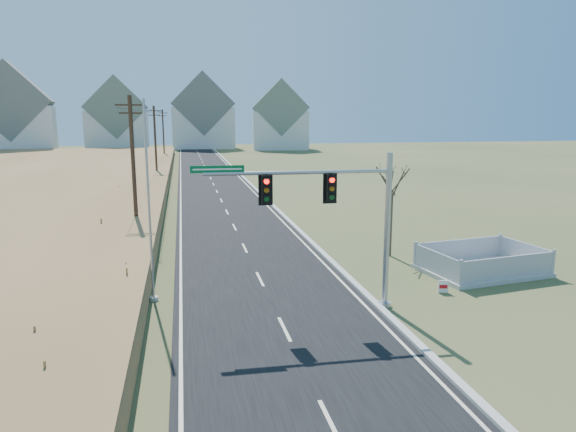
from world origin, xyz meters
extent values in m
plane|color=#414F26|center=(0.00, 0.00, 0.00)|extent=(260.00, 260.00, 0.00)
cube|color=black|center=(0.00, 50.00, 0.03)|extent=(8.00, 180.00, 0.06)
cube|color=#B2AFA8|center=(4.15, 50.00, 0.09)|extent=(0.30, 180.00, 0.18)
cylinder|color=#422D1E|center=(-6.50, 15.00, 4.50)|extent=(0.26, 0.26, 9.00)
cube|color=#422D1E|center=(-6.50, 15.00, 8.40)|extent=(1.80, 0.10, 0.10)
cube|color=#422D1E|center=(-6.50, 15.00, 7.90)|extent=(1.40, 0.10, 0.10)
cylinder|color=#422D1E|center=(-6.50, 45.00, 4.50)|extent=(0.26, 0.26, 9.00)
cube|color=#422D1E|center=(-6.50, 45.00, 8.40)|extent=(1.80, 0.10, 0.10)
cube|color=#422D1E|center=(-6.50, 45.00, 7.90)|extent=(1.40, 0.10, 0.10)
cylinder|color=#422D1E|center=(-6.50, 75.00, 4.50)|extent=(0.26, 0.26, 9.00)
cube|color=#422D1E|center=(-6.50, 75.00, 8.40)|extent=(1.80, 0.10, 0.10)
cube|color=#422D1E|center=(-6.50, 75.00, 7.90)|extent=(1.40, 0.10, 0.10)
cube|color=silver|center=(-38.00, 100.00, 5.00)|extent=(17.38, 13.12, 10.00)
cube|color=slate|center=(-38.00, 100.00, 10.90)|extent=(17.69, 13.38, 16.29)
cube|color=silver|center=(-18.00, 108.00, 4.50)|extent=(14.66, 10.95, 9.00)
cube|color=slate|center=(-18.00, 108.00, 9.90)|extent=(14.93, 11.17, 14.26)
cube|color=silver|center=(2.00, 112.00, 5.00)|extent=(15.00, 10.00, 10.00)
cube|color=slate|center=(2.00, 112.00, 10.90)|extent=(15.27, 10.20, 15.27)
cube|color=silver|center=(20.00, 104.00, 4.50)|extent=(13.87, 10.31, 9.00)
cube|color=slate|center=(20.00, 104.00, 9.90)|extent=(14.12, 10.51, 13.24)
cylinder|color=#9EA0A5|center=(4.50, -0.44, 0.09)|extent=(0.54, 0.54, 0.18)
cylinder|color=#9EA0A5|center=(4.50, -0.44, 3.15)|extent=(0.23, 0.23, 6.30)
cylinder|color=#9EA0A5|center=(0.90, -0.32, 5.58)|extent=(7.20, 0.37, 0.14)
cube|color=black|center=(2.16, -0.36, 4.96)|extent=(0.35, 0.29, 1.05)
cube|color=black|center=(-0.36, -0.28, 4.96)|extent=(0.35, 0.29, 1.05)
cube|color=#055A2A|center=(-2.16, -0.23, 5.76)|extent=(1.98, 0.10, 0.27)
cube|color=#B7B5AD|center=(11.05, 3.02, 0.11)|extent=(6.15, 4.62, 0.21)
cube|color=#ACABB1|center=(11.29, 1.25, 0.75)|extent=(5.33, 0.82, 1.07)
cube|color=#ACABB1|center=(10.80, 4.79, 0.75)|extent=(5.33, 0.82, 1.07)
cube|color=#ACABB1|center=(8.39, 2.65, 0.75)|extent=(0.57, 3.56, 1.07)
cube|color=#ACABB1|center=(13.71, 3.39, 0.75)|extent=(0.57, 3.56, 1.07)
cube|color=white|center=(7.67, 0.59, 0.30)|extent=(0.45, 0.14, 0.56)
cube|color=red|center=(7.66, 0.56, 0.30)|extent=(0.36, 0.09, 0.16)
cylinder|color=#B7B5AD|center=(-4.82, 2.18, 0.08)|extent=(0.38, 0.38, 0.17)
cylinder|color=#9EA0A5|center=(-4.82, 2.18, 4.18)|extent=(0.10, 0.10, 8.37)
cylinder|color=#4C3F33|center=(7.79, 6.89, 1.78)|extent=(0.16, 0.16, 3.56)
camera|label=1|loc=(-3.42, -19.21, 7.64)|focal=32.00mm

